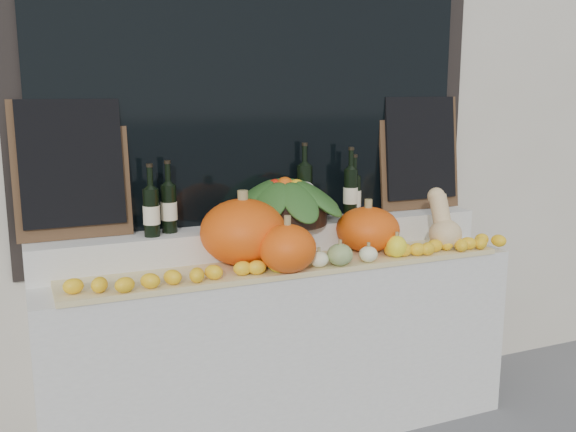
{
  "coord_description": "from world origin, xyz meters",
  "views": [
    {
      "loc": [
        -1.15,
        -1.24,
        1.7
      ],
      "look_at": [
        0.0,
        1.45,
        1.12
      ],
      "focal_mm": 40.0,
      "sensor_mm": 36.0,
      "label": 1
    }
  ],
  "objects_px": {
    "butternut_squash": "(443,225)",
    "produce_bowl": "(285,200)",
    "pumpkin_left": "(243,232)",
    "wine_bottle_tall": "(304,191)",
    "pumpkin_right": "(368,229)"
  },
  "relations": [
    {
      "from": "pumpkin_left",
      "to": "pumpkin_right",
      "type": "xyz_separation_m",
      "value": [
        0.65,
        -0.01,
        -0.04
      ]
    },
    {
      "from": "pumpkin_left",
      "to": "wine_bottle_tall",
      "type": "relative_size",
      "value": 1.01
    },
    {
      "from": "pumpkin_right",
      "to": "wine_bottle_tall",
      "type": "height_order",
      "value": "wine_bottle_tall"
    },
    {
      "from": "pumpkin_left",
      "to": "produce_bowl",
      "type": "bearing_deg",
      "value": 32.32
    },
    {
      "from": "butternut_squash",
      "to": "produce_bowl",
      "type": "height_order",
      "value": "produce_bowl"
    },
    {
      "from": "pumpkin_left",
      "to": "produce_bowl",
      "type": "distance_m",
      "value": 0.35
    },
    {
      "from": "pumpkin_left",
      "to": "pumpkin_right",
      "type": "relative_size",
      "value": 1.26
    },
    {
      "from": "pumpkin_right",
      "to": "butternut_squash",
      "type": "distance_m",
      "value": 0.4
    },
    {
      "from": "pumpkin_right",
      "to": "butternut_squash",
      "type": "bearing_deg",
      "value": -13.14
    },
    {
      "from": "pumpkin_left",
      "to": "produce_bowl",
      "type": "relative_size",
      "value": 0.62
    },
    {
      "from": "produce_bowl",
      "to": "wine_bottle_tall",
      "type": "relative_size",
      "value": 1.63
    },
    {
      "from": "pumpkin_right",
      "to": "pumpkin_left",
      "type": "bearing_deg",
      "value": 178.69
    },
    {
      "from": "produce_bowl",
      "to": "wine_bottle_tall",
      "type": "xyz_separation_m",
      "value": [
        0.13,
        0.05,
        0.03
      ]
    },
    {
      "from": "pumpkin_left",
      "to": "wine_bottle_tall",
      "type": "xyz_separation_m",
      "value": [
        0.42,
        0.23,
        0.13
      ]
    },
    {
      "from": "wine_bottle_tall",
      "to": "pumpkin_left",
      "type": "bearing_deg",
      "value": -150.69
    }
  ]
}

